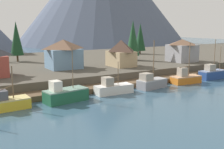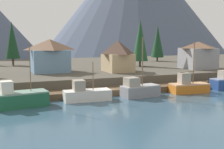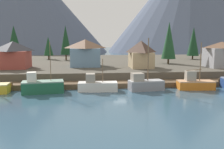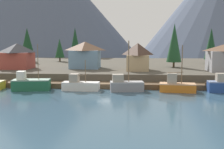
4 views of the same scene
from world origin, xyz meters
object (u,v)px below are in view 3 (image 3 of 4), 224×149
(fishing_boat_white, at_px, (97,85))
(conifer_near_left, at_px, (48,46))
(fishing_boat_orange, at_px, (195,83))
(conifer_mid_left, at_px, (169,40))
(house_red, at_px, (13,54))
(conifer_mid_right, at_px, (66,40))
(house_tan, at_px, (141,54))
(house_grey, at_px, (221,54))
(conifer_near_right, at_px, (14,40))
(house_blue, at_px, (85,53))
(conifer_back_left, at_px, (193,41))
(fishing_boat_grey, at_px, (145,84))
(fishing_boat_green, at_px, (42,86))

(fishing_boat_white, bearing_deg, conifer_near_left, 112.32)
(fishing_boat_orange, relative_size, conifer_mid_left, 0.76)
(house_red, xyz_separation_m, conifer_mid_right, (10.50, 21.20, 3.24))
(house_tan, height_order, conifer_mid_right, conifer_mid_right)
(house_tan, xyz_separation_m, house_grey, (19.80, -1.07, -0.15))
(conifer_near_right, bearing_deg, house_red, -75.03)
(fishing_boat_orange, bearing_deg, house_blue, 142.58)
(conifer_mid_right, xyz_separation_m, conifer_back_left, (42.58, -0.61, -0.45))
(conifer_near_left, distance_m, conifer_mid_left, 40.14)
(house_red, relative_size, conifer_near_right, 0.64)
(conifer_near_right, bearing_deg, fishing_boat_white, -57.80)
(fishing_boat_white, distance_m, conifer_back_left, 50.63)
(fishing_boat_white, xyz_separation_m, house_grey, (31.09, 13.40, 4.63))
(house_blue, relative_size, conifer_back_left, 0.71)
(fishing_boat_grey, distance_m, conifer_near_left, 48.16)
(house_tan, height_order, house_grey, house_tan)
(fishing_boat_green, distance_m, conifer_near_right, 44.93)
(house_tan, height_order, conifer_mid_left, conifer_mid_left)
(house_blue, height_order, house_grey, house_blue)
(fishing_boat_grey, relative_size, fishing_boat_orange, 1.09)
(fishing_boat_green, relative_size, conifer_mid_right, 0.80)
(house_tan, relative_size, conifer_near_right, 0.62)
(fishing_boat_white, distance_m, conifer_near_right, 48.71)
(house_tan, distance_m, conifer_mid_left, 13.39)
(conifer_mid_right, bearing_deg, fishing_boat_orange, -54.18)
(fishing_boat_white, bearing_deg, house_grey, 26.06)
(fishing_boat_white, distance_m, conifer_mid_left, 32.23)
(house_grey, relative_size, conifer_near_left, 0.94)
(house_red, bearing_deg, conifer_near_right, 104.97)
(house_tan, bearing_deg, conifer_mid_left, 41.65)
(house_grey, relative_size, conifer_back_left, 0.66)
(house_grey, bearing_deg, conifer_back_left, 82.82)
(house_red, height_order, conifer_mid_right, conifer_mid_right)
(house_tan, bearing_deg, house_red, 176.86)
(fishing_boat_green, height_order, fishing_boat_white, fishing_boat_green)
(house_grey, bearing_deg, house_red, 176.88)
(conifer_mid_right, bearing_deg, conifer_back_left, -0.81)
(house_grey, height_order, conifer_mid_left, conifer_mid_left)
(fishing_boat_orange, bearing_deg, conifer_mid_right, 130.74)
(fishing_boat_white, height_order, house_red, house_red)
(conifer_near_left, distance_m, conifer_mid_right, 7.61)
(fishing_boat_green, height_order, conifer_near_left, conifer_near_left)
(house_blue, relative_size, conifer_near_right, 0.68)
(fishing_boat_grey, height_order, house_blue, fishing_boat_grey)
(house_red, height_order, conifer_mid_left, conifer_mid_left)
(house_red, distance_m, conifer_near_right, 25.60)
(fishing_boat_grey, height_order, conifer_back_left, conifer_back_left)
(fishing_boat_white, height_order, conifer_back_left, conifer_back_left)
(fishing_boat_grey, distance_m, fishing_boat_orange, 9.67)
(house_red, bearing_deg, fishing_boat_green, -60.75)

